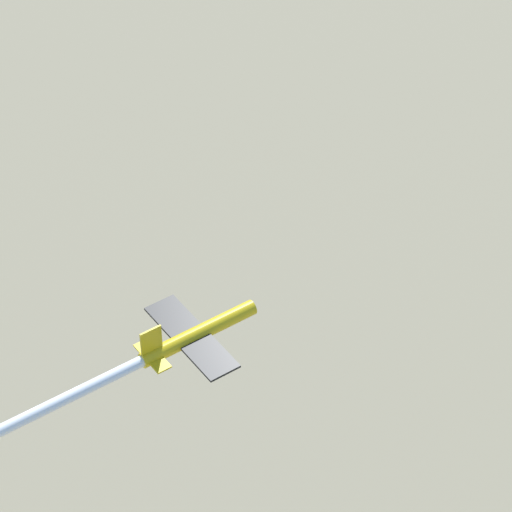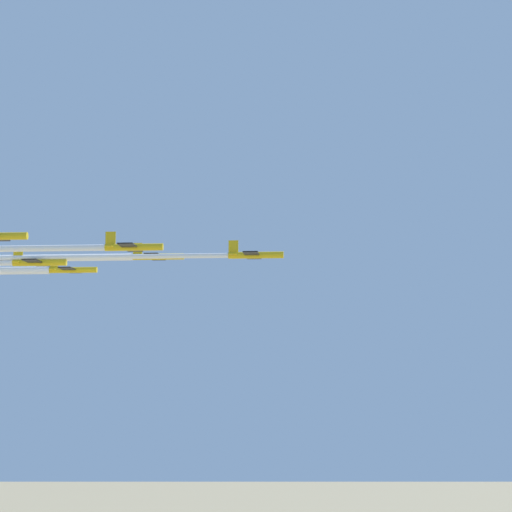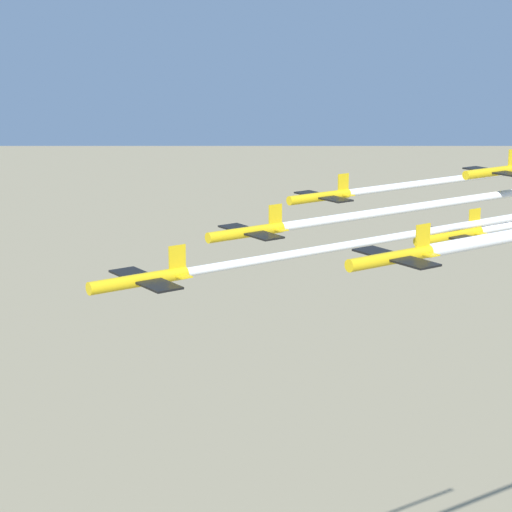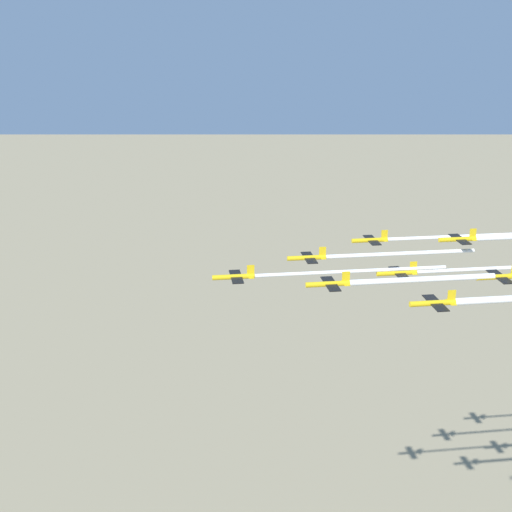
{
  "view_description": "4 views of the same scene",
  "coord_description": "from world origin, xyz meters",
  "px_view_note": "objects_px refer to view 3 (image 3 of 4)",
  "views": [
    {
      "loc": [
        -27.61,
        37.25,
        161.72
      ],
      "look_at": [
        -56.33,
        -21.02,
        104.04
      ],
      "focal_mm": 85.0,
      "sensor_mm": 36.0,
      "label": 1
    },
    {
      "loc": [
        -84.76,
        134.6,
        83.85
      ],
      "look_at": [
        -47.62,
        -19.02,
        106.3
      ],
      "focal_mm": 70.0,
      "sensor_mm": 36.0,
      "label": 2
    },
    {
      "loc": [
        -73.83,
        -85.58,
        125.7
      ],
      "look_at": [
        -41.67,
        -20.44,
        108.28
      ],
      "focal_mm": 70.0,
      "sensor_mm": 36.0,
      "label": 3
    },
    {
      "loc": [
        -40.93,
        -149.23,
        155.44
      ],
      "look_at": [
        -44.4,
        -6.71,
        107.71
      ],
      "focal_mm": 50.0,
      "sensor_mm": 36.0,
      "label": 4
    }
  ],
  "objects_px": {
    "jet_0": "(142,279)",
    "jet_2": "(249,232)",
    "jet_1": "(393,257)",
    "jet_4": "(451,235)",
    "jet_8": "(494,171)",
    "jet_5": "(322,196)"
  },
  "relations": [
    {
      "from": "jet_5",
      "to": "jet_0",
      "type": "bearing_deg",
      "value": 120.47
    },
    {
      "from": "jet_5",
      "to": "jet_8",
      "type": "relative_size",
      "value": 1.0
    },
    {
      "from": "jet_4",
      "to": "jet_5",
      "type": "bearing_deg",
      "value": 0.0
    },
    {
      "from": "jet_2",
      "to": "jet_1",
      "type": "bearing_deg",
      "value": 180.0
    },
    {
      "from": "jet_1",
      "to": "jet_4",
      "type": "bearing_deg",
      "value": -59.53
    },
    {
      "from": "jet_2",
      "to": "jet_5",
      "type": "xyz_separation_m",
      "value": [
        15.34,
        12.64,
        0.22
      ]
    },
    {
      "from": "jet_2",
      "to": "jet_4",
      "type": "relative_size",
      "value": 1.0
    },
    {
      "from": "jet_8",
      "to": "jet_0",
      "type": "bearing_deg",
      "value": 101.09
    },
    {
      "from": "jet_0",
      "to": "jet_1",
      "type": "height_order",
      "value": "jet_1"
    },
    {
      "from": "jet_4",
      "to": "jet_8",
      "type": "height_order",
      "value": "jet_8"
    },
    {
      "from": "jet_2",
      "to": "jet_5",
      "type": "relative_size",
      "value": 1.0
    },
    {
      "from": "jet_8",
      "to": "jet_5",
      "type": "bearing_deg",
      "value": 59.53
    },
    {
      "from": "jet_0",
      "to": "jet_5",
      "type": "height_order",
      "value": "jet_5"
    },
    {
      "from": "jet_0",
      "to": "jet_2",
      "type": "xyz_separation_m",
      "value": [
        15.34,
        12.64,
        -0.07
      ]
    },
    {
      "from": "jet_2",
      "to": "jet_4",
      "type": "height_order",
      "value": "jet_2"
    },
    {
      "from": "jet_1",
      "to": "jet_4",
      "type": "distance_m",
      "value": 20.0
    },
    {
      "from": "jet_0",
      "to": "jet_2",
      "type": "relative_size",
      "value": 1.0
    },
    {
      "from": "jet_2",
      "to": "jet_5",
      "type": "distance_m",
      "value": 19.88
    },
    {
      "from": "jet_1",
      "to": "jet_4",
      "type": "height_order",
      "value": "jet_1"
    },
    {
      "from": "jet_1",
      "to": "jet_8",
      "type": "bearing_deg",
      "value": -59.53
    },
    {
      "from": "jet_1",
      "to": "jet_2",
      "type": "xyz_separation_m",
      "value": [
        -3.15,
        19.91,
        -1.44
      ]
    },
    {
      "from": "jet_0",
      "to": "jet_4",
      "type": "bearing_deg",
      "value": -90.0
    }
  ]
}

